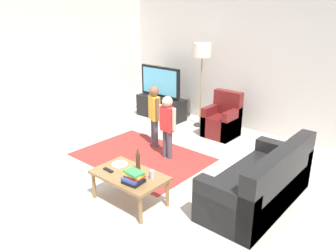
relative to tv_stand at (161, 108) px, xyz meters
name	(u,v)px	position (x,y,z in m)	size (l,w,h in m)	color
ground	(143,175)	(1.67, -2.30, -0.24)	(7.80, 7.80, 0.00)	beige
wall_back	(243,64)	(1.67, 0.70, 1.11)	(6.00, 0.12, 2.70)	silver
wall_left	(34,67)	(-1.33, -2.30, 1.11)	(0.12, 6.00, 2.70)	silver
area_rug	(142,157)	(1.19, -1.85, -0.24)	(2.20, 1.60, 0.01)	#9E2D28
tv_stand	(161,108)	(0.00, 0.00, 0.00)	(1.20, 0.44, 0.50)	black
tv	(160,82)	(0.00, -0.02, 0.60)	(1.10, 0.28, 0.71)	black
couch	(263,185)	(3.46, -1.87, 0.05)	(0.80, 1.80, 0.86)	black
armchair	(223,121)	(1.71, -0.04, 0.05)	(0.60, 0.60, 0.90)	maroon
floor_lamp	(202,55)	(1.01, 0.15, 1.30)	(0.36, 0.36, 1.78)	#262626
child_near_tv	(154,111)	(1.02, -1.32, 0.45)	(0.36, 0.23, 1.15)	#4C4C59
child_center	(167,122)	(1.55, -1.57, 0.42)	(0.37, 0.18, 1.10)	#4C4C59
coffee_table	(129,177)	(2.08, -2.96, 0.13)	(1.00, 0.60, 0.42)	olive
book_stack	(134,177)	(2.29, -3.08, 0.26)	(0.27, 0.24, 0.17)	black
bottle	(138,162)	(2.13, -2.84, 0.32)	(0.06, 0.06, 0.33)	#4C3319
tv_remote	(108,170)	(1.80, -3.08, 0.19)	(0.17, 0.05, 0.02)	black
soda_can	(152,175)	(2.40, -2.86, 0.24)	(0.07, 0.07, 0.12)	silver
plate	(120,164)	(1.78, -2.86, 0.18)	(0.22, 0.22, 0.02)	white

